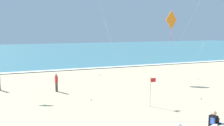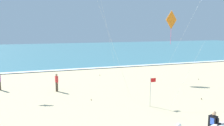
{
  "view_description": "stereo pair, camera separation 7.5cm",
  "coord_description": "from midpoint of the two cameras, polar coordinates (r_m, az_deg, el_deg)",
  "views": [
    {
      "loc": [
        -5.89,
        -7.88,
        5.51
      ],
      "look_at": [
        -0.2,
        7.71,
        3.14
      ],
      "focal_mm": 38.48,
      "sensor_mm": 36.0,
      "label": 1
    },
    {
      "loc": [
        -5.82,
        -7.9,
        5.51
      ],
      "look_at": [
        -0.2,
        7.71,
        3.14
      ],
      "focal_mm": 38.48,
      "sensor_mm": 36.0,
      "label": 2
    }
  ],
  "objects": [
    {
      "name": "bystander_red_top",
      "position": [
        21.8,
        -13.17,
        -4.54
      ],
      "size": [
        0.26,
        0.48,
        1.59
      ],
      "color": "#4C3D2D",
      "rests_on": "ground"
    },
    {
      "name": "kite_diamond_amber_distant",
      "position": [
        15.84,
        14.06,
        9.04
      ],
      "size": [
        4.7,
        1.96,
        6.64
      ],
      "color": "orange",
      "rests_on": "ground"
    },
    {
      "name": "surfer_lead",
      "position": [
        12.54,
        23.45,
        -13.46
      ],
      "size": [
        2.02,
        1.1,
        1.71
      ],
      "color": "black",
      "rests_on": "ground"
    },
    {
      "name": "lifeguard_flag",
      "position": [
        17.4,
        9.12,
        -6.1
      ],
      "size": [
        0.45,
        0.05,
        2.1
      ],
      "color": "silver",
      "rests_on": "ground"
    },
    {
      "name": "beach_ball",
      "position": [
        14.39,
        15.52,
        -14.09
      ],
      "size": [
        0.28,
        0.28,
        0.28
      ],
      "primitive_type": "sphere",
      "color": "white",
      "rests_on": "ground"
    },
    {
      "name": "ocean_water",
      "position": [
        62.17,
        -14.6,
        2.82
      ],
      "size": [
        160.0,
        60.0,
        0.08
      ],
      "primitive_type": "cube",
      "color": "teal",
      "rests_on": "ground"
    },
    {
      "name": "shoreline_foam",
      "position": [
        32.94,
        -9.55,
        -1.47
      ],
      "size": [
        160.0,
        1.02,
        0.01
      ],
      "primitive_type": "cube",
      "color": "white",
      "rests_on": "ocean_water"
    }
  ]
}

